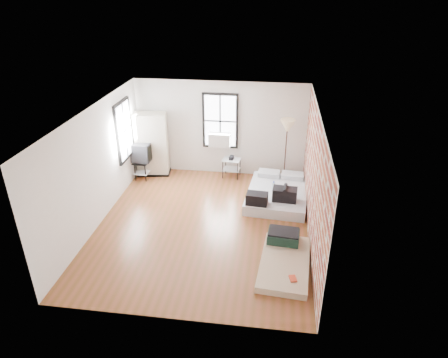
# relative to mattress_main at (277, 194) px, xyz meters

# --- Properties ---
(ground) EXTENTS (6.00, 6.00, 0.00)m
(ground) POSITION_rel_mattress_main_xyz_m (-1.74, -1.49, -0.18)
(ground) COLOR brown
(ground) RESTS_ON ground
(room_shell) EXTENTS (5.02, 6.02, 2.80)m
(room_shell) POSITION_rel_mattress_main_xyz_m (-1.51, -1.13, 1.55)
(room_shell) COLOR silver
(room_shell) RESTS_ON ground
(mattress_main) EXTENTS (1.72, 2.22, 0.67)m
(mattress_main) POSITION_rel_mattress_main_xyz_m (0.00, 0.00, 0.00)
(mattress_main) COLOR silver
(mattress_main) RESTS_ON ground
(mattress_bare) EXTENTS (1.13, 1.94, 0.40)m
(mattress_bare) POSITION_rel_mattress_main_xyz_m (0.20, -2.62, -0.06)
(mattress_bare) COLOR tan
(mattress_bare) RESTS_ON ground
(wardrobe) EXTENTS (1.02, 0.67, 1.88)m
(wardrobe) POSITION_rel_mattress_main_xyz_m (-3.74, 1.16, 0.75)
(wardrobe) COLOR black
(wardrobe) RESTS_ON ground
(side_table) EXTENTS (0.56, 0.47, 0.67)m
(side_table) POSITION_rel_mattress_main_xyz_m (-1.38, 1.23, 0.27)
(side_table) COLOR black
(side_table) RESTS_ON ground
(floor_lamp) EXTENTS (0.40, 0.40, 1.87)m
(floor_lamp) POSITION_rel_mattress_main_xyz_m (0.18, 1.16, 1.43)
(floor_lamp) COLOR black
(floor_lamp) RESTS_ON ground
(tv_stand) EXTENTS (0.58, 0.80, 1.09)m
(tv_stand) POSITION_rel_mattress_main_xyz_m (-3.96, 0.91, 0.60)
(tv_stand) COLOR black
(tv_stand) RESTS_ON ground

